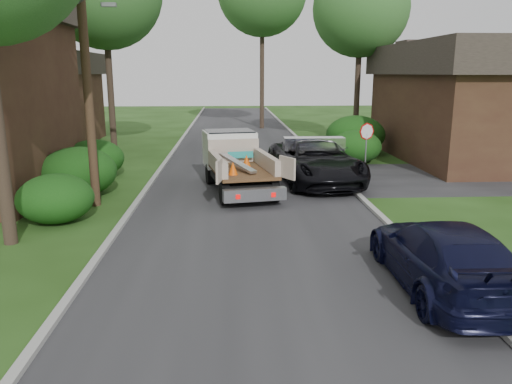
{
  "coord_description": "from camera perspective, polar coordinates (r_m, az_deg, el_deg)",
  "views": [
    {
      "loc": [
        -0.76,
        -12.36,
        4.56
      ],
      "look_at": [
        -0.01,
        1.71,
        1.2
      ],
      "focal_mm": 35.0,
      "sensor_mm": 36.0,
      "label": 1
    }
  ],
  "objects": [
    {
      "name": "house_left_far",
      "position": [
        36.68,
        -23.76,
        9.95
      ],
      "size": [
        7.56,
        7.56,
        6.0
      ],
      "color": "#3C2218",
      "rests_on": "ground"
    },
    {
      "name": "navy_suv",
      "position": [
        11.51,
        20.63,
        -6.81
      ],
      "size": [
        2.18,
        5.22,
        1.51
      ],
      "primitive_type": "imported",
      "rotation": [
        0.0,
        0.0,
        3.13
      ],
      "color": "black",
      "rests_on": "ground"
    },
    {
      "name": "hedge_left_c",
      "position": [
        23.46,
        -17.97,
        3.66
      ],
      "size": [
        2.6,
        2.6,
        1.7
      ],
      "primitive_type": "ellipsoid",
      "color": "#0F3E0E",
      "rests_on": "ground"
    },
    {
      "name": "curb_left",
      "position": [
        23.05,
        -11.33,
        1.9
      ],
      "size": [
        0.2,
        90.0,
        0.12
      ],
      "primitive_type": "cube",
      "color": "#9E9E99",
      "rests_on": "ground"
    },
    {
      "name": "black_pickup",
      "position": [
        21.43,
        6.79,
        3.54
      ],
      "size": [
        3.76,
        6.9,
        1.83
      ],
      "primitive_type": "imported",
      "rotation": [
        0.0,
        0.0,
        0.11
      ],
      "color": "black",
      "rests_on": "ground"
    },
    {
      "name": "road",
      "position": [
        22.83,
        -1.09,
        1.91
      ],
      "size": [
        8.0,
        90.0,
        0.02
      ],
      "primitive_type": "cube",
      "color": "#28282B",
      "rests_on": "ground"
    },
    {
      "name": "curb_right",
      "position": [
        23.32,
        9.04,
        2.12
      ],
      "size": [
        0.2,
        90.0,
        0.12
      ],
      "primitive_type": "cube",
      "color": "#9E9E99",
      "rests_on": "ground"
    },
    {
      "name": "hedge_left_b",
      "position": [
        20.04,
        -19.66,
        2.21
      ],
      "size": [
        2.86,
        2.86,
        1.87
      ],
      "primitive_type": "ellipsoid",
      "color": "#0F3E0E",
      "rests_on": "ground"
    },
    {
      "name": "flatbed_truck",
      "position": [
        20.36,
        -2.49,
        3.91
      ],
      "size": [
        3.42,
        6.16,
        2.21
      ],
      "rotation": [
        0.0,
        0.0,
        0.18
      ],
      "color": "black",
      "rests_on": "ground"
    },
    {
      "name": "hedge_left_a",
      "position": [
        16.73,
        -21.94,
        -0.69
      ],
      "size": [
        2.34,
        2.34,
        1.53
      ],
      "primitive_type": "ellipsoid",
      "color": "#0F3E0E",
      "rests_on": "ground"
    },
    {
      "name": "house_right",
      "position": [
        29.77,
        24.84,
        9.51
      ],
      "size": [
        9.72,
        12.96,
        6.2
      ],
      "rotation": [
        0.0,
        0.0,
        1.57
      ],
      "color": "#3C2218",
      "rests_on": "ground"
    },
    {
      "name": "ground",
      "position": [
        13.2,
        0.44,
        -6.81
      ],
      "size": [
        120.0,
        120.0,
        0.0
      ],
      "primitive_type": "plane",
      "color": "#203F12",
      "rests_on": "ground"
    },
    {
      "name": "hedge_right_b",
      "position": [
        29.48,
        11.3,
        6.43
      ],
      "size": [
        3.38,
        3.38,
        2.21
      ],
      "primitive_type": "ellipsoid",
      "color": "#0F3E0E",
      "rests_on": "ground"
    },
    {
      "name": "stop_sign",
      "position": [
        22.35,
        12.5,
        5.95
      ],
      "size": [
        0.71,
        0.32,
        2.48
      ],
      "color": "slate",
      "rests_on": "ground"
    },
    {
      "name": "tree_right_far",
      "position": [
        33.62,
        11.9,
        19.84
      ],
      "size": [
        6.0,
        6.0,
        11.5
      ],
      "color": "#2D2119",
      "rests_on": "ground"
    },
    {
      "name": "utility_pole",
      "position": [
        17.98,
        -18.91,
        14.67
      ],
      "size": [
        2.42,
        1.25,
        10.0
      ],
      "color": "#382619",
      "rests_on": "ground"
    },
    {
      "name": "hedge_right_a",
      "position": [
        26.46,
        11.38,
        5.09
      ],
      "size": [
        2.6,
        2.6,
        1.7
      ],
      "primitive_type": "ellipsoid",
      "color": "#0F3E0E",
      "rests_on": "ground"
    }
  ]
}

